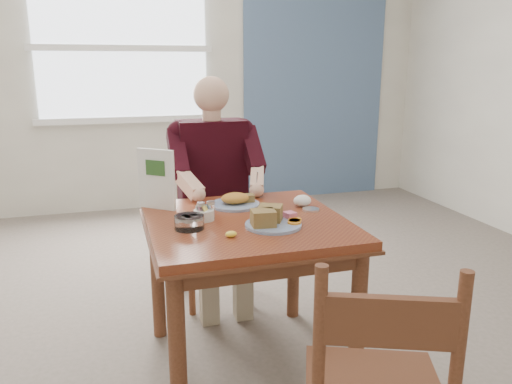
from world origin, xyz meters
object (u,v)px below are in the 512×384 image
object	(u,v)px
chair_far	(213,224)
diner	(215,175)
table	(247,242)
far_plate	(236,201)
near_plate	(271,219)

from	to	relation	value
chair_far	diner	size ratio (longest dim) A/B	0.69
chair_far	diner	bearing A→B (deg)	-89.99
table	diner	bearing A→B (deg)	90.00
table	diner	distance (m)	0.73
far_plate	near_plate	bearing A→B (deg)	-79.57
chair_far	far_plate	xyz separation A→B (m)	(0.01, -0.56, 0.30)
table	near_plate	size ratio (longest dim) A/B	3.03
near_plate	far_plate	distance (m)	0.37
near_plate	chair_far	bearing A→B (deg)	94.86
chair_far	table	bearing A→B (deg)	-90.00
near_plate	far_plate	world-z (taller)	near_plate
table	far_plate	bearing A→B (deg)	87.30
chair_far	far_plate	world-z (taller)	chair_far
table	chair_far	world-z (taller)	chair_far
diner	table	bearing A→B (deg)	-90.00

